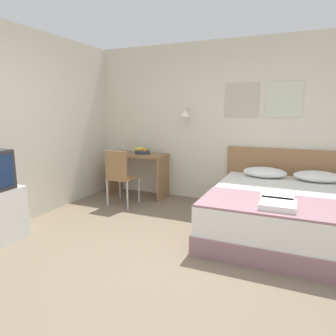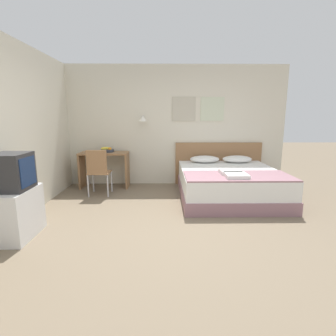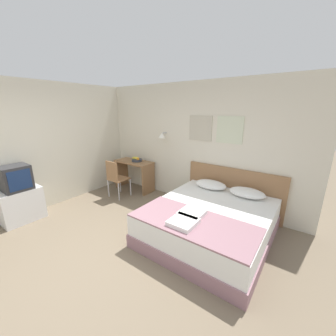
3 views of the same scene
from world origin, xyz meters
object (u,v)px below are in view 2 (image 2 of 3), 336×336
tv_stand (16,213)px  television (12,172)px  fruit_bowl (107,150)px  bed (229,184)px  throw_blanket (238,176)px  pillow_right (237,159)px  folded_towel_near_foot (230,172)px  desk (104,164)px  folded_towel_mid_bed (236,175)px  desk_chair (98,169)px  headboard (218,163)px  pillow_left (205,159)px

tv_stand → television: bearing=0.0°
fruit_bowl → bed: bearing=-18.7°
throw_blanket → pillow_right: bearing=75.3°
television → tv_stand: bearing=-180.0°
folded_towel_near_foot → desk: bearing=153.1°
pillow_right → folded_towel_near_foot: (-0.45, -1.22, -0.02)m
desk → folded_towel_near_foot: bearing=-26.9°
folded_towel_near_foot → folded_towel_mid_bed: (0.03, -0.29, 0.00)m
desk_chair → television: bearing=-109.1°
desk_chair → tv_stand: (-0.62, -1.79, -0.22)m
folded_towel_mid_bed → desk: (-2.48, 1.53, -0.08)m
throw_blanket → headboard: bearing=90.0°
fruit_bowl → tv_stand: size_ratio=0.42×
pillow_right → throw_blanket: bearing=-104.7°
bed → pillow_left: (-0.36, 0.77, 0.35)m
folded_towel_near_foot → tv_stand: size_ratio=0.51×
bed → folded_towel_near_foot: bearing=-102.1°
headboard → desk_chair: headboard is taller
headboard → desk: (-2.55, -0.26, 0.05)m
bed → folded_towel_mid_bed: (-0.07, -0.74, 0.33)m
throw_blanket → tv_stand: (-3.14, -1.05, -0.24)m
pillow_left → folded_towel_mid_bed: pillow_left is taller
pillow_left → tv_stand: 3.70m
bed → folded_towel_mid_bed: folded_towel_mid_bed is taller
headboard → television: 4.16m
bed → pillow_right: (0.36, 0.77, 0.35)m
headboard → folded_towel_mid_bed: bearing=-92.2°
pillow_left → tv_stand: size_ratio=0.91×
desk_chair → fruit_bowl: size_ratio=3.14×
pillow_left → throw_blanket: pillow_left is taller
headboard → folded_towel_near_foot: size_ratio=5.52×
desk → fruit_bowl: fruit_bowl is taller
throw_blanket → desk: desk is taller
folded_towel_near_foot → tv_stand: bearing=-158.7°
headboard → throw_blanket: (0.00, -1.65, 0.08)m
folded_towel_mid_bed → fruit_bowl: (-2.41, 1.57, 0.21)m
bed → tv_stand: bearing=-152.5°
bed → tv_stand: tv_stand is taller
folded_towel_near_foot → pillow_left: bearing=102.1°
pillow_left → pillow_right: (0.71, 0.00, 0.00)m
headboard → pillow_right: 0.48m
pillow_left → throw_blanket: bearing=-75.3°
pillow_left → fruit_bowl: fruit_bowl is taller
desk_chair → desk: bearing=92.2°
folded_towel_mid_bed → fruit_bowl: 2.89m
throw_blanket → folded_towel_near_foot: folded_towel_near_foot is taller
headboard → fruit_bowl: 2.51m
bed → desk_chair: bearing=176.7°
folded_towel_near_foot → fruit_bowl: bearing=151.6°
pillow_right → tv_stand: bearing=-145.5°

